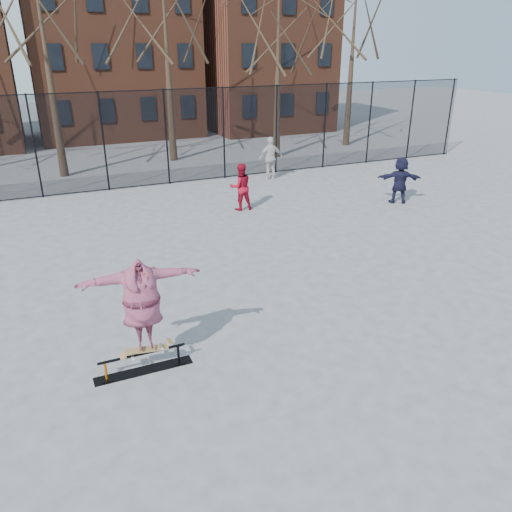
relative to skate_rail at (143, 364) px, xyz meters
name	(u,v)px	position (x,y,z in m)	size (l,w,h in m)	color
ground	(271,335)	(2.75, 0.16, -0.16)	(100.00, 100.00, 0.00)	slate
skate_rail	(143,364)	(0.00, 0.00, 0.00)	(1.85, 0.28, 0.41)	black
skateboard	(147,349)	(0.09, 0.00, 0.30)	(0.87, 0.21, 0.10)	olive
skater	(142,305)	(0.09, 0.00, 1.25)	(2.20, 0.60, 1.79)	#4D3B95
bystander_red	(241,187)	(5.45, 8.48, 0.70)	(0.84, 0.65, 1.73)	maroon
bystander_white	(271,158)	(8.40, 12.16, 0.79)	(1.11, 0.46, 1.90)	beige
bystander_navy	(400,180)	(11.35, 6.83, 0.73)	(1.65, 0.53, 1.78)	#191932
fence	(138,139)	(2.74, 13.16, 1.90)	(34.03, 0.07, 4.00)	black
tree_row	(102,3)	(2.50, 17.31, 7.20)	(33.66, 7.46, 10.67)	black
rowhouses	(100,37)	(3.47, 26.16, 5.91)	(29.00, 7.00, 13.00)	brown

